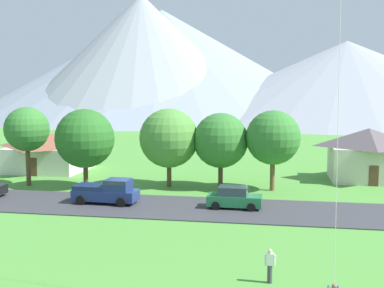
% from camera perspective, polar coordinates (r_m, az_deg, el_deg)
% --- Properties ---
extents(road_strip, '(160.00, 7.64, 0.08)m').
position_cam_1_polar(road_strip, '(37.46, 4.84, -7.76)').
color(road_strip, '#38383D').
rests_on(road_strip, ground).
extents(mountain_far_west_ridge, '(112.70, 112.70, 24.61)m').
position_cam_1_polar(mountain_far_west_ridge, '(159.51, 17.79, 7.17)').
color(mountain_far_west_ridge, '#8E939E').
rests_on(mountain_far_west_ridge, ground).
extents(mountain_east_ridge, '(81.03, 81.03, 38.84)m').
position_cam_1_polar(mountain_east_ridge, '(153.61, -5.95, 10.14)').
color(mountain_east_ridge, '#8E939E').
rests_on(mountain_east_ridge, ground).
extents(mountain_central_ridge, '(132.90, 132.90, 37.77)m').
position_cam_1_polar(mountain_central_ridge, '(175.25, -3.57, 9.51)').
color(mountain_central_ridge, gray).
rests_on(mountain_central_ridge, ground).
extents(house_leftmost, '(8.89, 8.33, 4.36)m').
position_cam_1_polar(house_leftmost, '(57.56, -16.57, -0.80)').
color(house_leftmost, silver).
rests_on(house_leftmost, ground).
extents(house_left_center, '(7.98, 6.83, 5.36)m').
position_cam_1_polar(house_left_center, '(52.21, 20.17, -1.06)').
color(house_left_center, beige).
rests_on(house_left_center, ground).
extents(tree_near_left, '(5.56, 5.56, 7.48)m').
position_cam_1_polar(tree_near_left, '(46.15, -12.59, 0.64)').
color(tree_near_left, '#4C3823').
rests_on(tree_near_left, ground).
extents(tree_left_of_center, '(5.17, 5.17, 7.11)m').
position_cam_1_polar(tree_left_of_center, '(45.09, 3.43, 0.42)').
color(tree_left_of_center, '#4C3823').
rests_on(tree_left_of_center, ground).
extents(tree_center, '(4.99, 4.99, 7.40)m').
position_cam_1_polar(tree_center, '(44.40, 9.59, 0.74)').
color(tree_center, brown).
rests_on(tree_center, ground).
extents(tree_right_of_center, '(5.64, 5.64, 7.49)m').
position_cam_1_polar(tree_right_of_center, '(45.72, -2.75, 0.70)').
color(tree_right_of_center, brown).
rests_on(tree_right_of_center, ground).
extents(tree_near_right, '(4.27, 4.27, 7.62)m').
position_cam_1_polar(tree_near_right, '(48.69, -19.00, 1.64)').
color(tree_near_right, brown).
rests_on(tree_near_right, ground).
extents(parked_car_green_west_end, '(4.22, 2.13, 1.68)m').
position_cam_1_polar(parked_car_green_west_end, '(37.70, 5.02, -6.38)').
color(parked_car_green_west_end, '#237042').
rests_on(parked_car_green_west_end, road_strip).
extents(pickup_truck_navy_west_side, '(5.27, 2.48, 1.99)m').
position_cam_1_polar(pickup_truck_navy_west_side, '(39.67, -10.02, -5.53)').
color(pickup_truck_navy_west_side, navy).
rests_on(pickup_truck_navy_west_side, road_strip).
extents(watcher_person, '(0.56, 0.24, 1.68)m').
position_cam_1_polar(watcher_person, '(23.91, 9.23, -13.99)').
color(watcher_person, '#3D3D42').
rests_on(watcher_person, ground).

